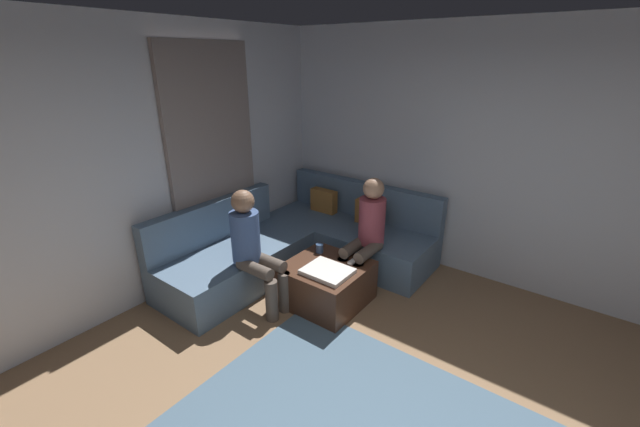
{
  "coord_description": "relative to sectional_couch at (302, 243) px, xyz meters",
  "views": [
    {
      "loc": [
        0.61,
        -1.36,
        2.36
      ],
      "look_at": [
        -1.63,
        1.63,
        0.85
      ],
      "focal_mm": 22.13,
      "sensor_mm": 36.0,
      "label": 1
    }
  ],
  "objects": [
    {
      "name": "wall_back",
      "position": [
        2.08,
        1.06,
        1.07
      ],
      "size": [
        6.0,
        0.12,
        2.7
      ],
      "primitive_type": "cube",
      "color": "silver",
      "rests_on": "ground_plane"
    },
    {
      "name": "person_on_couch_side",
      "position": [
        0.15,
        -0.92,
        0.38
      ],
      "size": [
        0.6,
        0.3,
        1.2
      ],
      "rotation": [
        0.0,
        0.0,
        -1.57
      ],
      "color": "brown",
      "rests_on": "ground_plane"
    },
    {
      "name": "folded_blanket",
      "position": [
        0.78,
        -0.57,
        0.16
      ],
      "size": [
        0.44,
        0.36,
        0.04
      ],
      "primitive_type": "cube",
      "color": "white",
      "rests_on": "ottoman"
    },
    {
      "name": "ottoman",
      "position": [
        0.68,
        -0.45,
        -0.07
      ],
      "size": [
        0.76,
        0.76,
        0.42
      ],
      "primitive_type": "cube",
      "color": "#4C2D1E",
      "rests_on": "ground_plane"
    },
    {
      "name": "game_remote",
      "position": [
        0.86,
        -0.23,
        0.15
      ],
      "size": [
        0.05,
        0.15,
        0.02
      ],
      "primitive_type": "cube",
      "color": "white",
      "rests_on": "ottoman"
    },
    {
      "name": "person_on_couch_back",
      "position": [
        0.84,
        0.06,
        0.38
      ],
      "size": [
        0.3,
        0.6,
        1.2
      ],
      "rotation": [
        0.0,
        0.0,
        3.14
      ],
      "color": "brown",
      "rests_on": "ground_plane"
    },
    {
      "name": "sectional_couch",
      "position": [
        0.0,
        0.0,
        0.0
      ],
      "size": [
        2.1,
        2.55,
        0.87
      ],
      "color": "slate",
      "rests_on": "ground_plane"
    },
    {
      "name": "wall_left",
      "position": [
        -0.86,
        -1.88,
        1.07
      ],
      "size": [
        0.12,
        6.0,
        2.7
      ],
      "primitive_type": "cube",
      "color": "silver",
      "rests_on": "ground_plane"
    },
    {
      "name": "coffee_mug",
      "position": [
        0.46,
        -0.27,
        0.19
      ],
      "size": [
        0.08,
        0.08,
        0.1
      ],
      "primitive_type": "cylinder",
      "color": "#334C72",
      "rests_on": "ottoman"
    },
    {
      "name": "curtain_panel",
      "position": [
        -0.76,
        -0.58,
        0.97
      ],
      "size": [
        0.06,
        1.1,
        2.5
      ],
      "primitive_type": "cube",
      "color": "gray",
      "rests_on": "ground_plane"
    }
  ]
}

